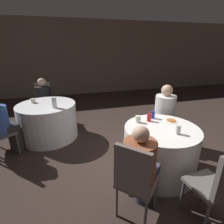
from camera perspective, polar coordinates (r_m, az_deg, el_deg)
The scene contains 19 objects.
ground_plane at distance 3.02m, azimuth 12.95°, elevation -17.47°, with size 16.00×16.00×0.00m, color #332621.
wall_back at distance 7.26m, azimuth -5.97°, elevation 17.09°, with size 16.00×0.06×2.80m.
table_near at distance 2.80m, azimuth 15.29°, elevation -11.85°, with size 1.08×1.08×0.74m.
table_far at distance 3.92m, azimuth -20.09°, elevation -2.75°, with size 1.17×1.17×0.74m.
chair_near_south at distance 2.16m, azimuth 31.71°, elevation -18.97°, with size 0.44×0.44×0.97m.
chair_near_southwest at distance 1.94m, azimuth 7.44°, elevation -20.50°, with size 0.57×0.57×0.97m.
chair_near_northeast at distance 3.58m, azimuth 16.68°, elevation -1.05°, with size 0.56×0.56×0.97m.
chair_far_north at distance 4.80m, azimuth -21.30°, elevation 3.90°, with size 0.45×0.45×0.97m.
person_floral_shirt at distance 2.06m, azimuth 9.42°, elevation -17.65°, with size 0.48×0.48×1.12m.
person_blue_shirt at distance 3.53m, azimuth -31.78°, elevation -3.91°, with size 0.48×0.46×1.10m.
person_black_shirt at distance 4.64m, azimuth -21.21°, elevation 3.57°, with size 0.40×0.53×1.12m.
person_white_shirt at distance 3.41m, azimuth 16.64°, elevation -1.20°, with size 0.49×0.51×1.20m.
pizza_plate_near at distance 2.90m, azimuth 18.73°, elevation -2.68°, with size 0.22×0.22×0.02m.
soda_can_blue at distance 2.91m, azimuth 13.17°, elevation -0.87°, with size 0.07×0.07×0.12m.
soda_can_silver at distance 2.49m, azimuth 20.75°, elevation -5.45°, with size 0.07×0.07×0.12m.
soda_can_red at distance 2.79m, azimuth 12.00°, elevation -1.73°, with size 0.07×0.07×0.12m.
cup_near at distance 2.71m, azimuth 8.46°, elevation -2.32°, with size 0.08×0.08×0.10m.
bottle_far at distance 3.48m, azimuth -18.35°, elevation 2.93°, with size 0.09×0.09×0.21m.
cup_far at distance 3.98m, azimuth -24.37°, elevation 3.39°, with size 0.09×0.09×0.09m.
Camera 1 is at (-1.24, -2.05, 1.84)m, focal length 28.00 mm.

